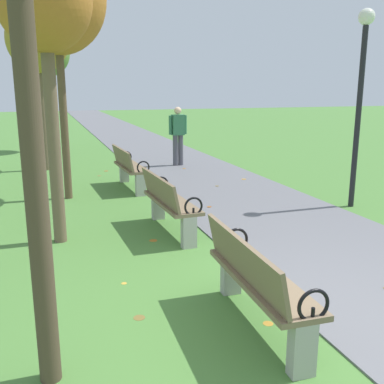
{
  "coord_description": "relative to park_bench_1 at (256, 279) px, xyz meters",
  "views": [
    {
      "loc": [
        -2.24,
        -3.29,
        2.18
      ],
      "look_at": [
        -0.05,
        3.26,
        0.55
      ],
      "focal_mm": 41.81,
      "sensor_mm": 36.0,
      "label": 1
    }
  ],
  "objects": [
    {
      "name": "ground_plane",
      "position": [
        0.5,
        -0.08,
        -0.49
      ],
      "size": [
        80.0,
        80.0,
        0.0
      ],
      "primitive_type": "plane",
      "color": "#4C7F38"
    },
    {
      "name": "paved_walkway",
      "position": [
        1.92,
        17.92,
        -0.48
      ],
      "size": [
        2.84,
        44.0,
        0.02
      ],
      "primitive_type": "cube",
      "color": "slate",
      "rests_on": "ground"
    },
    {
      "name": "park_bench_1",
      "position": [
        0.0,
        0.0,
        0.0
      ],
      "size": [
        0.52,
        1.61,
        0.9
      ],
      "color": "#7A664C",
      "rests_on": "ground"
    },
    {
      "name": "park_bench_2",
      "position": [
        0.0,
        2.95,
        0.0
      ],
      "size": [
        0.54,
        1.62,
        0.9
      ],
      "color": "#7A664C",
      "rests_on": "ground"
    },
    {
      "name": "park_bench_3",
      "position": [
        0.0,
        6.13,
        0.0
      ],
      "size": [
        0.55,
        1.62,
        0.9
      ],
      "color": "#7A664C",
      "rests_on": "ground"
    },
    {
      "name": "tree_2",
      "position": [
        -1.6,
        3.06,
        2.72
      ],
      "size": [
        1.24,
        1.24,
        3.97
      ],
      "color": "brown",
      "rests_on": "ground"
    },
    {
      "name": "tree_4",
      "position": [
        -1.68,
        9.1,
        2.83
      ],
      "size": [
        1.55,
        1.55,
        4.21
      ],
      "color": "brown",
      "rests_on": "ground"
    },
    {
      "name": "tree_5",
      "position": [
        -1.38,
        12.88,
        2.76
      ],
      "size": [
        1.47,
        1.47,
        4.12
      ],
      "color": "brown",
      "rests_on": "ground"
    },
    {
      "name": "pedestrian_walking",
      "position": [
        1.85,
        8.57,
        0.44
      ],
      "size": [
        0.53,
        0.25,
        1.62
      ],
      "color": "#4C4C56",
      "rests_on": "paved_walkway"
    },
    {
      "name": "lamp_post",
      "position": [
        3.64,
        3.35,
        1.82
      ],
      "size": [
        0.28,
        0.28,
        3.48
      ],
      "color": "black",
      "rests_on": "ground"
    },
    {
      "name": "scattered_leaves",
      "position": [
        0.58,
        3.42,
        -0.47
      ],
      "size": [
        4.87,
        10.28,
        0.02
      ],
      "color": "brown",
      "rests_on": "ground"
    }
  ]
}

